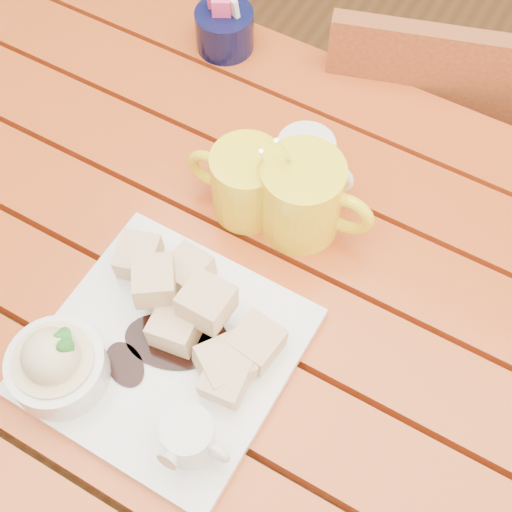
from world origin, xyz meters
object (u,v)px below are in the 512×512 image
Objects in this scene: coffee_mug_right at (304,197)px; chair_far at (430,153)px; dessert_plate at (142,352)px; table at (228,313)px; coffee_mug_left at (245,182)px.

coffee_mug_right reaches higher than chair_far.
table is at bearing 81.71° from dessert_plate.
dessert_plate is 0.24m from coffee_mug_left.
dessert_plate is 1.62× the size of coffee_mug_right.
coffee_mug_left is 0.18× the size of chair_far.
table is 1.42× the size of chair_far.
coffee_mug_left is (-0.03, 0.10, 0.16)m from table.
chair_far is at bearing 76.58° from coffee_mug_right.
table is at bearing -77.40° from coffee_mug_left.
coffee_mug_left is 0.56m from chair_far.
coffee_mug_right is (0.04, 0.11, 0.17)m from table.
coffee_mug_left is at bearing 106.96° from table.
chair_far is (0.11, 0.53, -0.17)m from table.
table is at bearing -116.86° from coffee_mug_right.
coffee_mug_left is (-0.01, 0.24, 0.02)m from dessert_plate.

